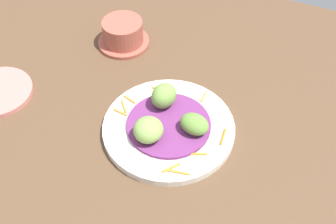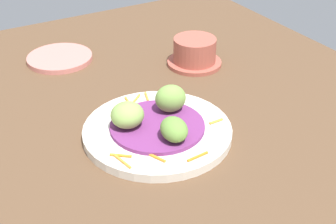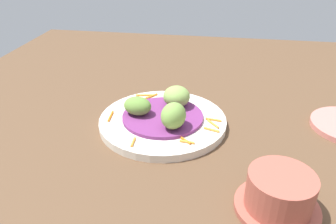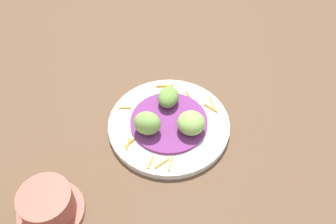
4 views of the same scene
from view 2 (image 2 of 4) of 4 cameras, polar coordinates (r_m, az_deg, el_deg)
table_surface at (r=77.50cm, az=-5.68°, el=-3.83°), size 110.00×110.00×2.00cm
main_plate at (r=77.08cm, az=-1.26°, el=-2.31°), size 23.80×23.80×1.45cm
cabbage_bed at (r=76.50cm, az=-1.27°, el=-1.66°), size 15.13×15.13×0.65cm
carrot_garnish at (r=76.82cm, az=-1.38°, el=-1.62°), size 21.05×19.92×0.40cm
guac_scoop_left at (r=75.26cm, az=-4.87°, el=-0.30°), size 5.70×5.78×4.00cm
guac_scoop_center at (r=72.11cm, az=0.71°, el=-2.06°), size 5.94×4.96×3.38cm
guac_scoop_right at (r=78.67cm, az=0.30°, el=1.62°), size 5.30×5.95×4.60cm
side_plate_small at (r=103.63cm, az=-12.68°, el=6.24°), size 13.48×13.48×1.01cm
terracotta_bowl at (r=98.59cm, az=3.17°, el=7.02°), size 11.13×11.13×5.70cm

